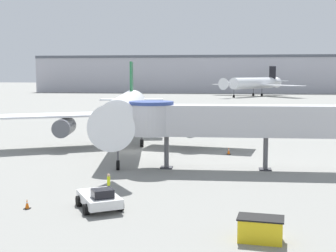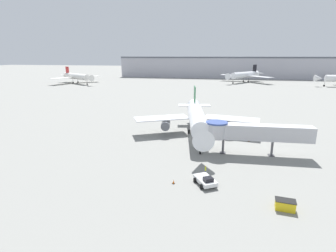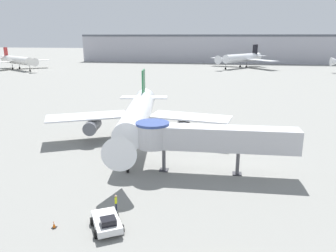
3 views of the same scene
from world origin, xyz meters
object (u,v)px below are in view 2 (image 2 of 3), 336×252
Objects in this scene: service_container_yellow at (285,205)px; background_jet_black_tail at (244,75)px; jet_bridge at (251,132)px; main_airplane at (197,118)px; background_jet_red_tail at (77,76)px; pushback_tug_white at (206,180)px; traffic_cone_starboard_wing at (249,140)px; traffic_cone_apron_front at (173,182)px; ground_crew_marshaller at (205,170)px.

background_jet_black_tail is at bearing 87.23° from service_container_yellow.
jet_bridge is 7.62× the size of service_container_yellow.
background_jet_red_tail is (-89.23, 102.99, 0.31)m from main_airplane.
traffic_cone_starboard_wing is at bearing 38.70° from pushback_tug_white.
jet_bridge reaches higher than traffic_cone_apron_front.
service_container_yellow is at bearing -15.33° from traffic_cone_apron_front.
jet_bridge is at bearing 97.71° from service_container_yellow.
background_jet_black_tail reaches higher than ground_crew_marshaller.
ground_crew_marshaller reaches higher than service_container_yellow.
background_jet_red_tail reaches higher than traffic_cone_starboard_wing.
jet_bridge is 0.59× the size of background_jet_red_tail.
main_airplane is 7.26× the size of pushback_tug_white.
background_jet_black_tail is (7.76, 160.09, 4.49)m from service_container_yellow.
background_jet_red_tail is (-92.70, 126.60, 4.00)m from pushback_tug_white.
traffic_cone_starboard_wing is 1.15× the size of traffic_cone_apron_front.
main_airplane is at bearing 135.92° from jet_bridge.
ground_crew_marshaller is at bearing -128.13° from jet_bridge.
background_jet_red_tail is (-88.02, 127.20, 4.38)m from traffic_cone_apron_front.
pushback_tug_white is at bearing -61.08° from background_jet_black_tail.
traffic_cone_starboard_wing is (-1.71, 26.59, -0.29)m from service_container_yellow.
jet_bridge is 11.85× the size of ground_crew_marshaller.
background_jet_black_tail reaches higher than pushback_tug_white.
traffic_cone_apron_front is at bearing -111.36° from background_jet_red_tail.
service_container_yellow is 26.64m from traffic_cone_starboard_wing.
ground_crew_marshaller is (-10.19, 7.80, 0.30)m from service_container_yellow.
pushback_tug_white is (-7.48, -13.83, -3.85)m from jet_bridge.
ground_crew_marshaller is 0.05× the size of background_jet_red_tail.
traffic_cone_starboard_wing is 0.02× the size of background_jet_black_tail.
pushback_tug_white is (3.46, -23.60, -3.69)m from main_airplane.
jet_bridge is 4.44× the size of pushback_tug_white.
service_container_yellow is 166.66m from background_jet_red_tail.
traffic_cone_apron_front is at bearing -62.74° from background_jet_black_tail.
traffic_cone_apron_front is 157.75m from background_jet_black_tail.
ground_crew_marshaller is at bearing -89.62° from main_airplane.
traffic_cone_starboard_wing is (0.79, 8.13, -4.17)m from jet_bridge.
pushback_tug_white is 156.54m from background_jet_black_tail.
pushback_tug_white is 1.72× the size of service_container_yellow.
traffic_cone_apron_front is 154.75m from background_jet_red_tail.
service_container_yellow reaches higher than traffic_cone_apron_front.
background_jet_red_tail is (-102.67, 131.22, 4.04)m from service_container_yellow.
main_airplane is 12.50m from traffic_cone_starboard_wing.
background_jet_red_tail is at bearing -129.92° from background_jet_black_tail.
main_airplane reaches higher than traffic_cone_apron_front.
background_jet_red_tail is 0.96× the size of background_jet_black_tail.
ground_crew_marshaller is (4.46, 3.78, 0.64)m from traffic_cone_apron_front.
service_container_yellow is at bearing 46.21° from ground_crew_marshaller.
ground_crew_marshaller is at bearing -61.29° from background_jet_black_tail.
background_jet_black_tail is (9.46, 133.50, 4.78)m from traffic_cone_starboard_wing.
main_airplane is 20.96m from ground_crew_marshaller.
main_airplane reaches higher than service_container_yellow.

